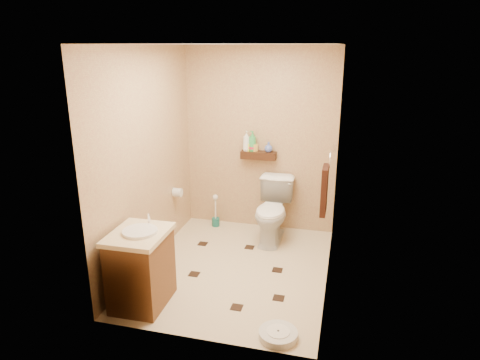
# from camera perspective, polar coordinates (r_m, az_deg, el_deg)

# --- Properties ---
(ground) EXTENTS (2.50, 2.50, 0.00)m
(ground) POSITION_cam_1_polar(r_m,az_deg,el_deg) (4.90, -0.56, -11.67)
(ground) COLOR beige
(ground) RESTS_ON ground
(wall_back) EXTENTS (2.00, 0.04, 2.40)m
(wall_back) POSITION_cam_1_polar(r_m,az_deg,el_deg) (5.62, 2.68, 5.30)
(wall_back) COLOR tan
(wall_back) RESTS_ON ground
(wall_front) EXTENTS (2.00, 0.04, 2.40)m
(wall_front) POSITION_cam_1_polar(r_m,az_deg,el_deg) (3.31, -6.18, -3.68)
(wall_front) COLOR tan
(wall_front) RESTS_ON ground
(wall_left) EXTENTS (0.04, 2.50, 2.40)m
(wall_left) POSITION_cam_1_polar(r_m,az_deg,el_deg) (4.78, -12.27, 2.73)
(wall_left) COLOR tan
(wall_left) RESTS_ON ground
(wall_right) EXTENTS (0.04, 2.50, 2.40)m
(wall_right) POSITION_cam_1_polar(r_m,az_deg,el_deg) (4.30, 12.39, 1.05)
(wall_right) COLOR tan
(wall_right) RESTS_ON ground
(ceiling) EXTENTS (2.00, 2.50, 0.02)m
(ceiling) POSITION_cam_1_polar(r_m,az_deg,el_deg) (4.27, -0.66, 17.67)
(ceiling) COLOR white
(ceiling) RESTS_ON wall_back
(wall_shelf) EXTENTS (0.46, 0.14, 0.10)m
(wall_shelf) POSITION_cam_1_polar(r_m,az_deg,el_deg) (5.58, 2.49, 3.32)
(wall_shelf) COLOR #37180F
(wall_shelf) RESTS_ON wall_back
(floor_accents) EXTENTS (1.23, 1.38, 0.01)m
(floor_accents) POSITION_cam_1_polar(r_m,az_deg,el_deg) (4.84, -0.17, -12.04)
(floor_accents) COLOR black
(floor_accents) RESTS_ON ground
(toilet) EXTENTS (0.44, 0.77, 0.78)m
(toilet) POSITION_cam_1_polar(r_m,az_deg,el_deg) (5.42, 4.38, -4.16)
(toilet) COLOR white
(toilet) RESTS_ON ground
(vanity) EXTENTS (0.51, 0.62, 0.86)m
(vanity) POSITION_cam_1_polar(r_m,az_deg,el_deg) (4.23, -13.07, -11.26)
(vanity) COLOR brown
(vanity) RESTS_ON ground
(bathroom_scale) EXTENTS (0.42, 0.42, 0.07)m
(bathroom_scale) POSITION_cam_1_polar(r_m,az_deg,el_deg) (3.89, 5.10, -19.81)
(bathroom_scale) COLOR silver
(bathroom_scale) RESTS_ON ground
(toilet_brush) EXTENTS (0.11, 0.11, 0.46)m
(toilet_brush) POSITION_cam_1_polar(r_m,az_deg,el_deg) (5.90, -3.27, -4.68)
(toilet_brush) COLOR #18635C
(toilet_brush) RESTS_ON ground
(towel_ring) EXTENTS (0.12, 0.30, 0.76)m
(towel_ring) POSITION_cam_1_polar(r_m,az_deg,el_deg) (4.62, 11.24, -1.05)
(towel_ring) COLOR silver
(towel_ring) RESTS_ON wall_right
(toilet_paper) EXTENTS (0.12, 0.11, 0.12)m
(toilet_paper) POSITION_cam_1_polar(r_m,az_deg,el_deg) (5.50, -8.35, -1.65)
(toilet_paper) COLOR silver
(toilet_paper) RESTS_ON wall_left
(bottle_a) EXTENTS (0.14, 0.14, 0.26)m
(bottle_a) POSITION_cam_1_polar(r_m,az_deg,el_deg) (5.58, 0.87, 5.23)
(bottle_a) COLOR silver
(bottle_a) RESTS_ON wall_shelf
(bottle_b) EXTENTS (0.09, 0.09, 0.15)m
(bottle_b) POSITION_cam_1_polar(r_m,az_deg,el_deg) (5.58, 1.08, 4.66)
(bottle_b) COLOR yellow
(bottle_b) RESTS_ON wall_shelf
(bottle_c) EXTENTS (0.12, 0.12, 0.13)m
(bottle_c) POSITION_cam_1_polar(r_m,az_deg,el_deg) (5.57, 1.67, 4.55)
(bottle_c) COLOR red
(bottle_c) RESTS_ON wall_shelf
(bottle_d) EXTENTS (0.14, 0.14, 0.27)m
(bottle_d) POSITION_cam_1_polar(r_m,az_deg,el_deg) (5.56, 1.68, 5.21)
(bottle_d) COLOR green
(bottle_d) RESTS_ON wall_shelf
(bottle_e) EXTENTS (0.09, 0.09, 0.15)m
(bottle_e) POSITION_cam_1_polar(r_m,az_deg,el_deg) (5.57, 1.93, 4.59)
(bottle_e) COLOR #F3C951
(bottle_e) RESTS_ON wall_shelf
(bottle_f) EXTENTS (0.13, 0.13, 0.14)m
(bottle_f) POSITION_cam_1_polar(r_m,az_deg,el_deg) (5.53, 3.83, 4.42)
(bottle_f) COLOR #485EB6
(bottle_f) RESTS_ON wall_shelf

